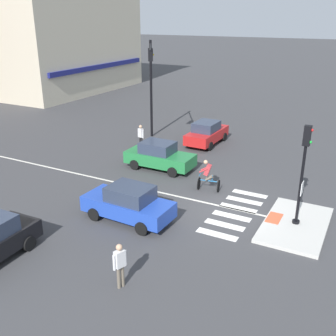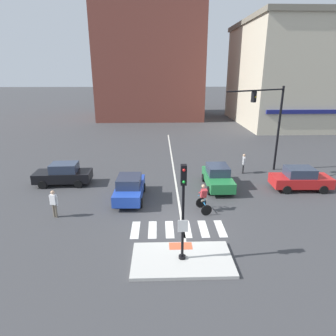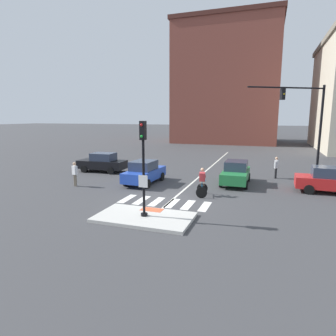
{
  "view_description": "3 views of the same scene",
  "coord_description": "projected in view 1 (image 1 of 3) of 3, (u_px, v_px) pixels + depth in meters",
  "views": [
    {
      "loc": [
        -16.12,
        -5.52,
        8.65
      ],
      "look_at": [
        0.62,
        3.42,
        1.29
      ],
      "focal_mm": 42.45,
      "sensor_mm": 36.0,
      "label": 1
    },
    {
      "loc": [
        -0.99,
        -14.29,
        8.09
      ],
      "look_at": [
        -0.39,
        4.46,
        1.84
      ],
      "focal_mm": 31.13,
      "sensor_mm": 36.0,
      "label": 2
    },
    {
      "loc": [
        5.28,
        -15.13,
        4.72
      ],
      "look_at": [
        -1.18,
        3.59,
        1.2
      ],
      "focal_mm": 31.01,
      "sensor_mm": 36.0,
      "label": 3
    }
  ],
  "objects": [
    {
      "name": "signal_pole",
      "position": [
        303.0,
        166.0,
        16.37
      ],
      "size": [
        0.44,
        0.38,
        4.38
      ],
      "color": "black",
      "rests_on": "traffic_island"
    },
    {
      "name": "crosswalk_stripe_a",
      "position": [
        217.0,
        234.0,
        16.7
      ],
      "size": [
        0.44,
        1.8,
        0.01
      ],
      "primitive_type": "cube",
      "color": "silver",
      "rests_on": "ground"
    },
    {
      "name": "traffic_light_mast",
      "position": [
        151.0,
        76.0,
        27.43
      ],
      "size": [
        5.31,
        3.19,
        6.99
      ],
      "color": "black",
      "rests_on": "ground"
    },
    {
      "name": "tactile_pad_front",
      "position": [
        274.0,
        218.0,
        17.74
      ],
      "size": [
        1.1,
        0.6,
        0.01
      ],
      "primitive_type": "cube",
      "color": "#DB5B38",
      "rests_on": "traffic_island"
    },
    {
      "name": "pedestrian_waiting_far_side",
      "position": [
        141.0,
        135.0,
        27.05
      ],
      "size": [
        0.31,
        0.53,
        1.67
      ],
      "color": "black",
      "rests_on": "ground"
    },
    {
      "name": "crosswalk_stripe_e",
      "position": [
        244.0,
        201.0,
        19.73
      ],
      "size": [
        0.44,
        1.8,
        0.01
      ],
      "primitive_type": "cube",
      "color": "silver",
      "rests_on": "ground"
    },
    {
      "name": "building_corner_right",
      "position": [
        31.0,
        22.0,
        47.91
      ],
      "size": [
        18.77,
        20.25,
        15.46
      ],
      "color": "beige",
      "rests_on": "ground"
    },
    {
      "name": "car_green_eastbound_mid",
      "position": [
        159.0,
        156.0,
        23.56
      ],
      "size": [
        1.85,
        4.1,
        1.64
      ],
      "color": "#237A3D",
      "rests_on": "ground"
    },
    {
      "name": "crosswalk_stripe_f",
      "position": [
        250.0,
        194.0,
        20.49
      ],
      "size": [
        0.44,
        1.8,
        0.01
      ],
      "primitive_type": "cube",
      "color": "silver",
      "rests_on": "ground"
    },
    {
      "name": "pedestrian_at_curb_left",
      "position": [
        120.0,
        262.0,
        13.14
      ],
      "size": [
        0.52,
        0.33,
        1.67
      ],
      "color": "#6B6051",
      "rests_on": "ground"
    },
    {
      "name": "crosswalk_stripe_b",
      "position": [
        225.0,
        225.0,
        17.46
      ],
      "size": [
        0.44,
        1.8,
        0.01
      ],
      "primitive_type": "cube",
      "color": "silver",
      "rests_on": "ground"
    },
    {
      "name": "cyclist",
      "position": [
        208.0,
        175.0,
        20.58
      ],
      "size": [
        0.83,
        1.19,
        1.68
      ],
      "color": "black",
      "rests_on": "ground"
    },
    {
      "name": "car_red_cross_right",
      "position": [
        207.0,
        133.0,
        28.1
      ],
      "size": [
        4.14,
        1.92,
        1.64
      ],
      "color": "red",
      "rests_on": "ground"
    },
    {
      "name": "crosswalk_stripe_d",
      "position": [
        238.0,
        208.0,
        18.97
      ],
      "size": [
        0.44,
        1.8,
        0.01
      ],
      "primitive_type": "cube",
      "color": "silver",
      "rests_on": "ground"
    },
    {
      "name": "crosswalk_stripe_c",
      "position": [
        232.0,
        216.0,
        18.22
      ],
      "size": [
        0.44,
        1.8,
        0.01
      ],
      "primitive_type": "cube",
      "color": "silver",
      "rests_on": "ground"
    },
    {
      "name": "ground_plane",
      "position": [
        225.0,
        210.0,
        18.81
      ],
      "size": [
        300.0,
        300.0,
        0.0
      ],
      "primitive_type": "plane",
      "color": "#3D3D3F"
    },
    {
      "name": "traffic_island",
      "position": [
        295.0,
        224.0,
        17.36
      ],
      "size": [
        4.5,
        2.59,
        0.15
      ],
      "primitive_type": "cube",
      "color": "beige",
      "rests_on": "ground"
    },
    {
      "name": "car_blue_westbound_near",
      "position": [
        129.0,
        203.0,
        17.63
      ],
      "size": [
        1.94,
        4.15,
        1.64
      ],
      "color": "#2347B7",
      "rests_on": "ground"
    },
    {
      "name": "lane_centre_line",
      "position": [
        67.0,
        171.0,
        23.42
      ],
      "size": [
        0.14,
        28.0,
        0.01
      ],
      "primitive_type": "cube",
      "color": "silver",
      "rests_on": "ground"
    }
  ]
}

